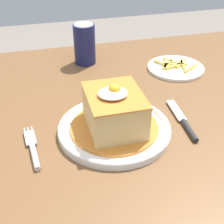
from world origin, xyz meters
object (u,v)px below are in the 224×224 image
object	(u,v)px
side_plate_fries	(175,68)
fork	(33,150)
soda_can	(85,44)
knife	(185,124)
main_plate	(114,128)

from	to	relation	value
side_plate_fries	fork	bearing A→B (deg)	-147.28
soda_can	side_plate_fries	world-z (taller)	soda_can
side_plate_fries	knife	bearing A→B (deg)	-109.72
fork	side_plate_fries	world-z (taller)	side_plate_fries
main_plate	fork	xyz separation A→B (m)	(-0.18, -0.03, -0.00)
knife	soda_can	world-z (taller)	soda_can
main_plate	soda_can	xyz separation A→B (m)	(0.01, 0.37, 0.05)
main_plate	fork	distance (m)	0.18
fork	soda_can	bearing A→B (deg)	65.28
main_plate	knife	world-z (taller)	main_plate
main_plate	side_plate_fries	size ratio (longest dim) A/B	1.47
main_plate	fork	world-z (taller)	main_plate
side_plate_fries	main_plate	bearing A→B (deg)	-135.54
fork	knife	xyz separation A→B (m)	(0.34, 0.00, 0.00)
fork	knife	size ratio (longest dim) A/B	0.86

